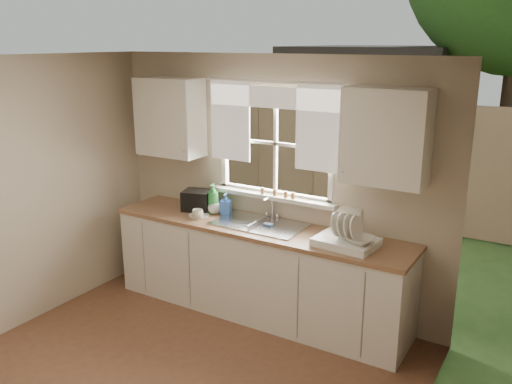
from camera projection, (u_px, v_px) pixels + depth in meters
The scene contains 19 objects.
room_walls at pixel (124, 253), 3.65m from camera, with size 3.62×4.02×2.50m.
ceiling at pixel (119, 60), 3.36m from camera, with size 3.60×4.00×0.02m, color silver.
window at pixel (275, 160), 5.28m from camera, with size 1.38×0.16×1.06m.
curtains at pixel (272, 115), 5.12m from camera, with size 1.50×0.03×0.81m.
base_cabinets at pixel (258, 271), 5.30m from camera, with size 3.00×0.62×0.87m, color white.
countertop at pixel (258, 227), 5.18m from camera, with size 3.04×0.65×0.04m, color #916948.
upper_cabinet_left at pixel (170, 117), 5.61m from camera, with size 0.70×0.33×0.80m, color white.
upper_cabinet_right at pixel (386, 137), 4.46m from camera, with size 0.70×0.33×0.80m, color white.
wall_outlet at pixel (357, 215), 4.94m from camera, with size 0.08×0.01×0.12m, color beige.
sill_jars at pixel (279, 193), 5.27m from camera, with size 0.38×0.04×0.06m.
sink at pixel (259, 232), 5.22m from camera, with size 0.88×0.52×0.40m.
dish_rack at pixel (346, 238), 4.65m from camera, with size 0.54×0.43×0.32m.
bowl at pixel (360, 240), 4.53m from camera, with size 0.24×0.24×0.06m, color white.
soap_bottle_a at pixel (213, 199), 5.50m from camera, with size 0.12×0.12×0.31m, color green.
soap_bottle_b at pixel (226, 204), 5.48m from camera, with size 0.10×0.10×0.21m, color blue.
soap_bottle_c at pixel (214, 205), 5.51m from camera, with size 0.14×0.14×0.18m, color beige.
saucer at pixel (199, 215), 5.46m from camera, with size 0.20×0.20×0.01m, color white.
cup at pixel (198, 214), 5.38m from camera, with size 0.11×0.11×0.09m, color silver.
black_appliance at pixel (197, 200), 5.62m from camera, with size 0.28×0.25×0.21m, color black.
Camera 1 is at (2.52, -2.51, 2.62)m, focal length 38.00 mm.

